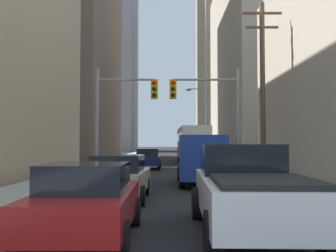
{
  "coord_description": "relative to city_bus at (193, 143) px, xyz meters",
  "views": [
    {
      "loc": [
        0.03,
        -2.48,
        1.93
      ],
      "look_at": [
        0.0,
        26.69,
        3.16
      ],
      "focal_mm": 42.99,
      "sensor_mm": 36.0,
      "label": 1
    }
  ],
  "objects": [
    {
      "name": "traffic_signal_near_right",
      "position": [
        -0.18,
        -17.24,
        2.12
      ],
      "size": [
        3.81,
        0.44,
        6.0
      ],
      "color": "gray",
      "rests_on": "ground"
    },
    {
      "name": "sedan_beige",
      "position": [
        -4.04,
        -25.43,
        -1.16
      ],
      "size": [
        1.96,
        4.27,
        1.52
      ],
      "color": "#C6B793",
      "rests_on": "ground"
    },
    {
      "name": "sedan_red",
      "position": [
        -4.0,
        -30.99,
        -1.16
      ],
      "size": [
        1.95,
        4.21,
        1.52
      ],
      "color": "maroon",
      "rests_on": "ground"
    },
    {
      "name": "building_right_mid_block",
      "position": [
        12.47,
        14.78,
        10.74
      ],
      "size": [
        15.04,
        29.13,
        25.33
      ],
      "primitive_type": "cube",
      "color": "#B7A893",
      "rests_on": "ground"
    },
    {
      "name": "building_left_mid_office",
      "position": [
        -20.58,
        10.52,
        14.74
      ],
      "size": [
        22.15,
        23.6,
        33.33
      ],
      "primitive_type": "cube",
      "color": "#66564C",
      "rests_on": "ground"
    },
    {
      "name": "building_left_far_tower",
      "position": [
        -20.49,
        57.31,
        28.5
      ],
      "size": [
        20.36,
        19.9,
        60.85
      ],
      "primitive_type": "cube",
      "color": "#93939E",
      "rests_on": "ground"
    },
    {
      "name": "cargo_van_blue",
      "position": [
        -0.82,
        -20.37,
        -0.64
      ],
      "size": [
        2.19,
        5.28,
        2.26
      ],
      "color": "navy",
      "rests_on": "ground"
    },
    {
      "name": "traffic_signal_near_left",
      "position": [
        -4.81,
        -17.24,
        2.1
      ],
      "size": [
        3.41,
        0.44,
        6.0
      ],
      "color": "gray",
      "rests_on": "ground"
    },
    {
      "name": "sedan_navy",
      "position": [
        -3.88,
        -9.12,
        -1.16
      ],
      "size": [
        1.95,
        4.24,
        1.52
      ],
      "color": "#141E4C",
      "rests_on": "ground"
    },
    {
      "name": "utility_pole_right",
      "position": [
        2.9,
        -16.89,
        3.24
      ],
      "size": [
        2.2,
        0.28,
        9.8
      ],
      "color": "brown",
      "rests_on": "ground"
    },
    {
      "name": "sidewalk_left",
      "position": [
        -7.36,
        13.39,
        -1.85
      ],
      "size": [
        3.43,
        160.0,
        0.15
      ],
      "primitive_type": "cube",
      "color": "#9E9E99",
      "rests_on": "ground"
    },
    {
      "name": "sidewalk_right",
      "position": [
        2.56,
        13.39,
        -1.85
      ],
      "size": [
        3.43,
        160.0,
        0.15
      ],
      "primitive_type": "cube",
      "color": "#9E9E99",
      "rests_on": "ground"
    },
    {
      "name": "pickup_truck_white",
      "position": [
        -0.65,
        -30.4,
        -1.0
      ],
      "size": [
        2.2,
        5.45,
        1.9
      ],
      "color": "white",
      "rests_on": "ground"
    },
    {
      "name": "street_lamp_right",
      "position": [
        1.2,
        0.57,
        2.59
      ],
      "size": [
        2.22,
        0.32,
        7.5
      ],
      "color": "gray",
      "rests_on": "ground"
    },
    {
      "name": "city_bus",
      "position": [
        0.0,
        0.0,
        0.0
      ],
      "size": [
        2.67,
        11.53,
        3.4
      ],
      "color": "silver",
      "rests_on": "ground"
    },
    {
      "name": "building_right_far_highrise",
      "position": [
        12.98,
        55.04,
        21.34
      ],
      "size": [
        15.48,
        28.33,
        46.54
      ],
      "primitive_type": "cube",
      "color": "tan",
      "rests_on": "ground"
    }
  ]
}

